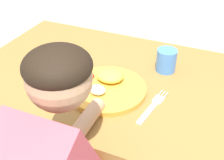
# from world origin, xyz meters

# --- Properties ---
(dining_table) EXTENTS (1.08, 0.71, 0.71)m
(dining_table) POSITION_xyz_m (0.00, 0.00, 0.60)
(dining_table) COLOR olive
(dining_table) RESTS_ON ground_plane
(plate) EXTENTS (0.28, 0.28, 0.06)m
(plate) POSITION_xyz_m (0.03, -0.09, 0.73)
(plate) COLOR gold
(plate) RESTS_ON dining_table
(fork) EXTENTS (0.05, 0.20, 0.01)m
(fork) POSITION_xyz_m (0.20, -0.12, 0.72)
(fork) COLOR silver
(fork) RESTS_ON dining_table
(spoon) EXTENTS (0.04, 0.20, 0.01)m
(spoon) POSITION_xyz_m (-0.16, -0.04, 0.72)
(spoon) COLOR tan
(spoon) RESTS_ON dining_table
(drinking_cup) EXTENTS (0.08, 0.08, 0.09)m
(drinking_cup) POSITION_xyz_m (0.18, 0.12, 0.76)
(drinking_cup) COLOR #4886DB
(drinking_cup) RESTS_ON dining_table
(napkin) EXTENTS (0.13, 0.14, 0.00)m
(napkin) POSITION_xyz_m (-0.17, 0.03, 0.72)
(napkin) COLOR white
(napkin) RESTS_ON dining_table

